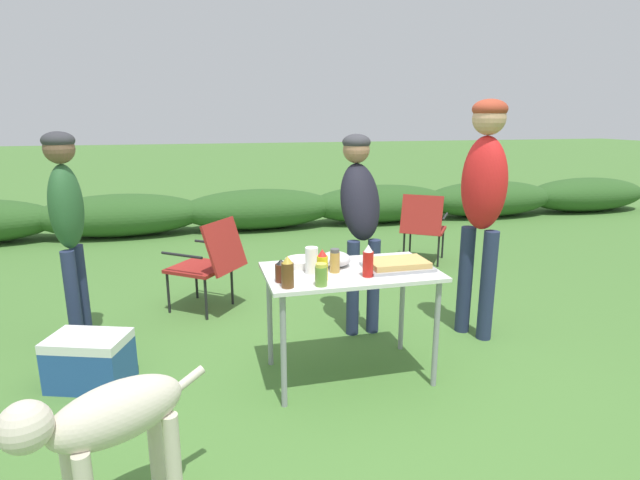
{
  "coord_description": "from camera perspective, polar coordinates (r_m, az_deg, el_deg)",
  "views": [
    {
      "loc": [
        -0.94,
        -2.92,
        1.7
      ],
      "look_at": [
        -0.14,
        0.23,
        0.89
      ],
      "focal_mm": 28.0,
      "sensor_mm": 36.0,
      "label": 1
    }
  ],
  "objects": [
    {
      "name": "standing_person_with_beanie",
      "position": [
        3.93,
        18.18,
        5.36
      ],
      "size": [
        0.39,
        0.43,
        1.82
      ],
      "rotation": [
        0.0,
        0.0,
        -1.08
      ],
      "color": "#232D4C",
      "rests_on": "ground"
    },
    {
      "name": "relish_jar",
      "position": [
        2.89,
        0.13,
        -4.01
      ],
      "size": [
        0.07,
        0.07,
        0.13
      ],
      "color": "olive",
      "rests_on": "folding_table"
    },
    {
      "name": "food_tray",
      "position": [
        3.27,
        8.85,
        -2.79
      ],
      "size": [
        0.43,
        0.28,
        0.06
      ],
      "color": "#9E9EA3",
      "rests_on": "folding_table"
    },
    {
      "name": "spice_jar",
      "position": [
        3.14,
        1.71,
        -2.4
      ],
      "size": [
        0.06,
        0.06,
        0.15
      ],
      "color": "#B2893D",
      "rests_on": "folding_table"
    },
    {
      "name": "ground_plane",
      "position": [
        3.5,
        3.3,
        -15.04
      ],
      "size": [
        60.0,
        60.0,
        0.0
      ],
      "primitive_type": "plane",
      "color": "#477533"
    },
    {
      "name": "beer_bottle",
      "position": [
        2.86,
        -3.73,
        -3.74
      ],
      "size": [
        0.07,
        0.07,
        0.19
      ],
      "color": "brown",
      "rests_on": "folding_table"
    },
    {
      "name": "standing_person_in_red_jacket",
      "position": [
        3.92,
        4.58,
        3.72
      ],
      "size": [
        0.31,
        0.45,
        1.57
      ],
      "rotation": [
        0.0,
        0.0,
        -0.0
      ],
      "color": "#232D4C",
      "rests_on": "ground"
    },
    {
      "name": "bbq_sauce_bottle",
      "position": [
        2.97,
        -4.47,
        -3.56
      ],
      "size": [
        0.07,
        0.07,
        0.14
      ],
      "color": "#562314",
      "rests_on": "folding_table"
    },
    {
      "name": "shrub_hedge",
      "position": [
        7.76,
        -7.02,
        3.54
      ],
      "size": [
        14.4,
        0.9,
        0.61
      ],
      "color": "#2D5623",
      "rests_on": "ground"
    },
    {
      "name": "camp_chair_green_behind_table",
      "position": [
        5.94,
        11.73,
        1.74
      ],
      "size": [
        0.71,
        0.75,
        0.83
      ],
      "rotation": [
        0.0,
        0.0,
        -0.61
      ],
      "color": "maroon",
      "rests_on": "ground"
    },
    {
      "name": "ketchup_bottle",
      "position": [
        3.06,
        5.51,
        -2.45
      ],
      "size": [
        0.07,
        0.07,
        0.2
      ],
      "color": "red",
      "rests_on": "folding_table"
    },
    {
      "name": "folding_table",
      "position": [
        3.24,
        3.46,
        -4.72
      ],
      "size": [
        1.1,
        0.64,
        0.74
      ],
      "color": "silver",
      "rests_on": "ground"
    },
    {
      "name": "mixing_bowl",
      "position": [
        3.27,
        1.79,
        -2.19
      ],
      "size": [
        0.2,
        0.2,
        0.1
      ],
      "primitive_type": "ellipsoid",
      "color": "silver",
      "rests_on": "folding_table"
    },
    {
      "name": "cooler_box",
      "position": [
        3.62,
        -24.82,
        -12.4
      ],
      "size": [
        0.56,
        0.46,
        0.34
      ],
      "rotation": [
        0.0,
        0.0,
        5.95
      ],
      "color": "#234C93",
      "rests_on": "ground"
    },
    {
      "name": "camp_chair_near_hedge",
      "position": [
        4.49,
        -12.54,
        -2.27
      ],
      "size": [
        0.75,
        0.72,
        0.83
      ],
      "rotation": [
        0.0,
        0.0,
        0.92
      ],
      "color": "maroon",
      "rests_on": "ground"
    },
    {
      "name": "plate_stack",
      "position": [
        3.29,
        -2.06,
        -2.55
      ],
      "size": [
        0.23,
        0.23,
        0.05
      ],
      "primitive_type": "cylinder",
      "color": "white",
      "rests_on": "folding_table"
    },
    {
      "name": "paper_cup_stack",
      "position": [
        3.11,
        -0.97,
        -2.36
      ],
      "size": [
        0.08,
        0.08,
        0.17
      ],
      "primitive_type": "cylinder",
      "color": "white",
      "rests_on": "folding_table"
    },
    {
      "name": "standing_person_in_gray_fleece",
      "position": [
        4.04,
        -26.94,
        2.75
      ],
      "size": [
        0.27,
        0.34,
        1.6
      ],
      "rotation": [
        0.0,
        0.0,
        1.41
      ],
      "color": "#232D4C",
      "rests_on": "ground"
    },
    {
      "name": "dog",
      "position": [
        2.3,
        -23.27,
        -18.85
      ],
      "size": [
        0.8,
        0.53,
        0.71
      ],
      "rotation": [
        0.0,
        0.0,
        2.09
      ],
      "color": "beige",
      "rests_on": "ground"
    },
    {
      "name": "mustard_bottle",
      "position": [
        2.98,
        0.27,
        -2.93
      ],
      "size": [
        0.07,
        0.07,
        0.19
      ],
      "color": "yellow",
      "rests_on": "folding_table"
    }
  ]
}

